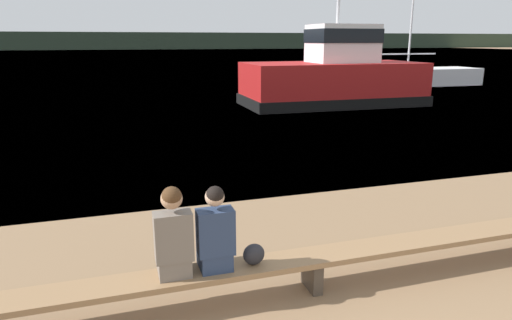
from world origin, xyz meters
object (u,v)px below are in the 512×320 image
(person_left, at_px, (173,236))
(tugboat_red, at_px, (334,79))
(moored_sailboat, at_px, (413,77))
(bench_main, at_px, (312,260))
(shopping_bag, at_px, (254,254))
(person_right, at_px, (215,234))

(person_left, xyz_separation_m, tugboat_red, (8.95, 14.07, 0.24))
(person_left, relative_size, tugboat_red, 0.12)
(tugboat_red, distance_m, moored_sailboat, 11.04)
(bench_main, distance_m, shopping_bag, 0.73)
(person_left, distance_m, person_right, 0.44)
(shopping_bag, distance_m, moored_sailboat, 26.70)
(tugboat_red, bearing_deg, bench_main, 153.18)
(bench_main, distance_m, tugboat_red, 15.91)
(moored_sailboat, bearing_deg, person_left, 140.48)
(person_left, xyz_separation_m, moored_sailboat, (17.83, 20.61, -0.33))
(shopping_bag, relative_size, tugboat_red, 0.03)
(moored_sailboat, bearing_deg, bench_main, 143.07)
(shopping_bag, relative_size, moored_sailboat, 0.03)
(tugboat_red, xyz_separation_m, moored_sailboat, (8.88, 6.54, -0.57))
(bench_main, relative_size, shopping_bag, 35.38)
(bench_main, bearing_deg, person_right, 179.86)
(bench_main, height_order, shopping_bag, shopping_bag)
(tugboat_red, bearing_deg, person_right, 149.69)
(shopping_bag, height_order, moored_sailboat, moored_sailboat)
(bench_main, height_order, person_left, person_left)
(moored_sailboat, bearing_deg, tugboat_red, 127.70)
(moored_sailboat, bearing_deg, shopping_bag, 141.88)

